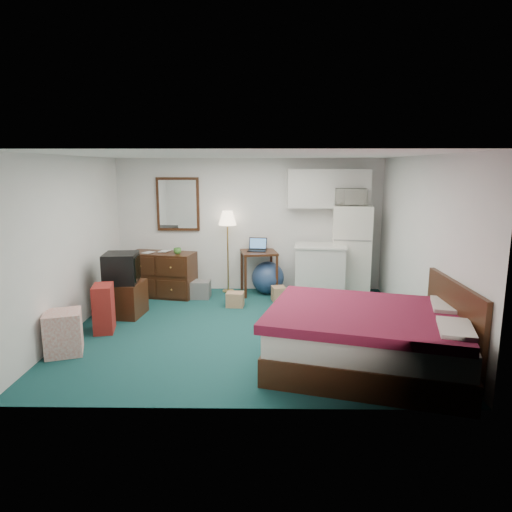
{
  "coord_description": "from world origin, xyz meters",
  "views": [
    {
      "loc": [
        0.24,
        -6.37,
        2.34
      ],
      "look_at": [
        0.15,
        0.35,
        1.03
      ],
      "focal_mm": 32.0,
      "sensor_mm": 36.0,
      "label": 1
    }
  ],
  "objects_px": {
    "dresser": "(162,274)",
    "bed": "(368,340)",
    "fridge": "(351,251)",
    "suitcase": "(104,308)",
    "floor_lamp": "(228,252)",
    "tv_stand": "(125,299)",
    "kitchen_counter": "(320,272)",
    "desk": "(259,272)"
  },
  "relations": [
    {
      "from": "dresser",
      "to": "fridge",
      "type": "distance_m",
      "value": 3.49
    },
    {
      "from": "kitchen_counter",
      "to": "tv_stand",
      "type": "bearing_deg",
      "value": -155.33
    },
    {
      "from": "fridge",
      "to": "bed",
      "type": "distance_m",
      "value": 3.25
    },
    {
      "from": "tv_stand",
      "to": "bed",
      "type": "bearing_deg",
      "value": -22.36
    },
    {
      "from": "floor_lamp",
      "to": "bed",
      "type": "xyz_separation_m",
      "value": [
        1.89,
        -3.36,
        -0.42
      ]
    },
    {
      "from": "floor_lamp",
      "to": "fridge",
      "type": "distance_m",
      "value": 2.28
    },
    {
      "from": "desk",
      "to": "fridge",
      "type": "distance_m",
      "value": 1.75
    },
    {
      "from": "fridge",
      "to": "suitcase",
      "type": "distance_m",
      "value": 4.42
    },
    {
      "from": "desk",
      "to": "suitcase",
      "type": "relative_size",
      "value": 1.17
    },
    {
      "from": "desk",
      "to": "bed",
      "type": "relative_size",
      "value": 0.37
    },
    {
      "from": "bed",
      "to": "dresser",
      "type": "bearing_deg",
      "value": 151.03
    },
    {
      "from": "floor_lamp",
      "to": "kitchen_counter",
      "type": "xyz_separation_m",
      "value": [
        1.69,
        -0.4,
        -0.3
      ]
    },
    {
      "from": "dresser",
      "to": "fridge",
      "type": "relative_size",
      "value": 0.71
    },
    {
      "from": "dresser",
      "to": "desk",
      "type": "height_order",
      "value": "dresser"
    },
    {
      "from": "kitchen_counter",
      "to": "suitcase",
      "type": "bearing_deg",
      "value": -145.3
    },
    {
      "from": "bed",
      "to": "tv_stand",
      "type": "relative_size",
      "value": 3.67
    },
    {
      "from": "kitchen_counter",
      "to": "suitcase",
      "type": "xyz_separation_m",
      "value": [
        -3.32,
        -1.77,
        -0.13
      ]
    },
    {
      "from": "dresser",
      "to": "bed",
      "type": "relative_size",
      "value": 0.54
    },
    {
      "from": "fridge",
      "to": "tv_stand",
      "type": "distance_m",
      "value": 4.06
    },
    {
      "from": "floor_lamp",
      "to": "tv_stand",
      "type": "relative_size",
      "value": 2.58
    },
    {
      "from": "dresser",
      "to": "bed",
      "type": "height_order",
      "value": "dresser"
    },
    {
      "from": "floor_lamp",
      "to": "fridge",
      "type": "xyz_separation_m",
      "value": [
        2.28,
        -0.17,
        0.06
      ]
    },
    {
      "from": "bed",
      "to": "suitcase",
      "type": "xyz_separation_m",
      "value": [
        -3.52,
        1.19,
        -0.01
      ]
    },
    {
      "from": "fridge",
      "to": "desk",
      "type": "bearing_deg",
      "value": -173.73
    },
    {
      "from": "kitchen_counter",
      "to": "tv_stand",
      "type": "distance_m",
      "value": 3.4
    },
    {
      "from": "dresser",
      "to": "floor_lamp",
      "type": "bearing_deg",
      "value": 26.51
    },
    {
      "from": "dresser",
      "to": "tv_stand",
      "type": "relative_size",
      "value": 1.99
    },
    {
      "from": "floor_lamp",
      "to": "desk",
      "type": "height_order",
      "value": "floor_lamp"
    },
    {
      "from": "kitchen_counter",
      "to": "suitcase",
      "type": "height_order",
      "value": "kitchen_counter"
    },
    {
      "from": "suitcase",
      "to": "tv_stand",
      "type": "bearing_deg",
      "value": 71.01
    },
    {
      "from": "kitchen_counter",
      "to": "suitcase",
      "type": "relative_size",
      "value": 1.37
    },
    {
      "from": "kitchen_counter",
      "to": "floor_lamp",
      "type": "bearing_deg",
      "value": 173.25
    },
    {
      "from": "suitcase",
      "to": "bed",
      "type": "bearing_deg",
      "value": -30.22
    },
    {
      "from": "floor_lamp",
      "to": "fridge",
      "type": "bearing_deg",
      "value": -4.27
    },
    {
      "from": "floor_lamp",
      "to": "kitchen_counter",
      "type": "bearing_deg",
      "value": -13.4
    },
    {
      "from": "dresser",
      "to": "suitcase",
      "type": "bearing_deg",
      "value": -91.42
    },
    {
      "from": "tv_stand",
      "to": "kitchen_counter",
      "type": "bearing_deg",
      "value": 24.73
    },
    {
      "from": "dresser",
      "to": "kitchen_counter",
      "type": "xyz_separation_m",
      "value": [
        2.87,
        -0.1,
        0.07
      ]
    },
    {
      "from": "bed",
      "to": "fridge",
      "type": "bearing_deg",
      "value": 98.81
    },
    {
      "from": "kitchen_counter",
      "to": "bed",
      "type": "relative_size",
      "value": 0.43
    },
    {
      "from": "tv_stand",
      "to": "suitcase",
      "type": "bearing_deg",
      "value": -90.68
    },
    {
      "from": "floor_lamp",
      "to": "suitcase",
      "type": "height_order",
      "value": "floor_lamp"
    }
  ]
}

